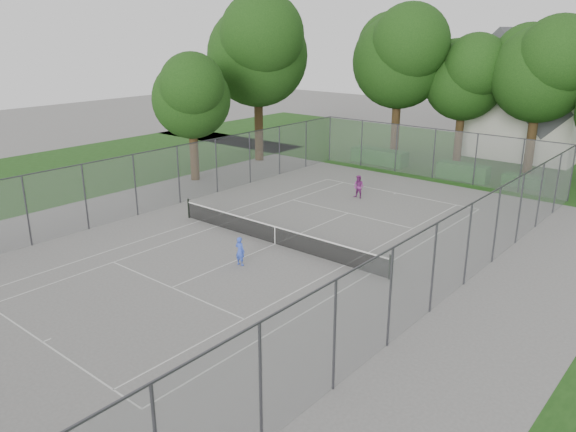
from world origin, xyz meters
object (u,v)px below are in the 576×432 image
Objects in this scene: girl_player at (240,251)px; woman_player at (359,187)px; house at (530,106)px; tennis_net at (275,234)px.

girl_player is 12.41m from woman_player.
house is 7.70× the size of girl_player.
woman_player is at bearing 97.59° from tennis_net.
tennis_net is at bearing -95.21° from house.
girl_player is 0.92× the size of woman_player.
house is at bearing 84.79° from tennis_net.
woman_player reaches higher than tennis_net.
girl_player is (0.51, -2.93, 0.15)m from tennis_net.
girl_player is (-2.10, -31.47, -3.46)m from house.
woman_player reaches higher than girl_player.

